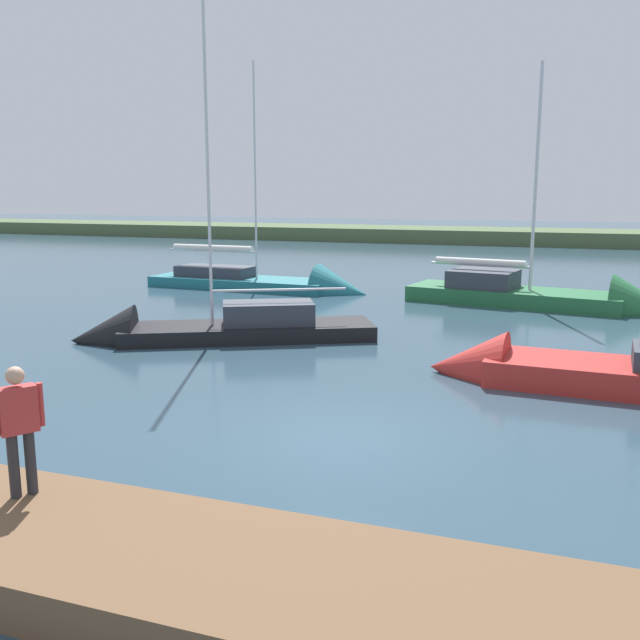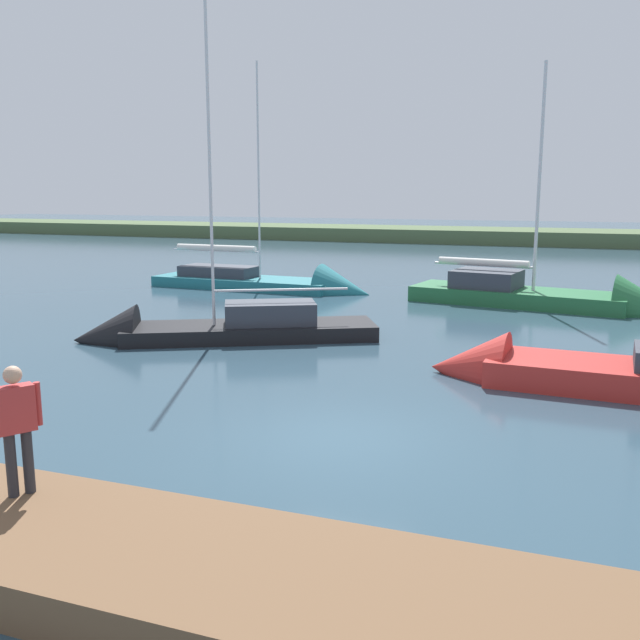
{
  "view_description": "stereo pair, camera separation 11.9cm",
  "coord_description": "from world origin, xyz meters",
  "px_view_note": "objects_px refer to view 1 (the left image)",
  "views": [
    {
      "loc": [
        -3.77,
        11.77,
        4.54
      ],
      "look_at": [
        0.96,
        -1.55,
        1.91
      ],
      "focal_mm": 38.95,
      "sensor_mm": 36.0,
      "label": 1
    },
    {
      "loc": [
        -3.89,
        11.73,
        4.54
      ],
      "look_at": [
        0.96,
        -1.55,
        1.91
      ],
      "focal_mm": 38.95,
      "sensor_mm": 36.0,
      "label": 2
    }
  ],
  "objects_px": {
    "sailboat_inner_slip": "(199,334)",
    "person_on_dock": "(19,421)",
    "sailboat_outer_mooring": "(605,379)",
    "sailboat_mid_channel": "(559,302)",
    "sailboat_near_dock": "(276,288)"
  },
  "relations": [
    {
      "from": "sailboat_inner_slip",
      "to": "person_on_dock",
      "type": "height_order",
      "value": "sailboat_inner_slip"
    },
    {
      "from": "sailboat_inner_slip",
      "to": "sailboat_outer_mooring",
      "type": "distance_m",
      "value": 11.65
    },
    {
      "from": "sailboat_inner_slip",
      "to": "person_on_dock",
      "type": "distance_m",
      "value": 12.38
    },
    {
      "from": "sailboat_mid_channel",
      "to": "sailboat_near_dock",
      "type": "height_order",
      "value": "sailboat_near_dock"
    },
    {
      "from": "sailboat_mid_channel",
      "to": "person_on_dock",
      "type": "relative_size",
      "value": 6.03
    },
    {
      "from": "sailboat_inner_slip",
      "to": "sailboat_mid_channel",
      "type": "distance_m",
      "value": 14.48
    },
    {
      "from": "sailboat_near_dock",
      "to": "sailboat_outer_mooring",
      "type": "bearing_deg",
      "value": -39.83
    },
    {
      "from": "sailboat_outer_mooring",
      "to": "person_on_dock",
      "type": "height_order",
      "value": "sailboat_outer_mooring"
    },
    {
      "from": "sailboat_mid_channel",
      "to": "person_on_dock",
      "type": "bearing_deg",
      "value": -96.55
    },
    {
      "from": "sailboat_near_dock",
      "to": "person_on_dock",
      "type": "relative_size",
      "value": 6.53
    },
    {
      "from": "sailboat_near_dock",
      "to": "person_on_dock",
      "type": "xyz_separation_m",
      "value": [
        -6.06,
        22.65,
        1.49
      ]
    },
    {
      "from": "sailboat_inner_slip",
      "to": "sailboat_outer_mooring",
      "type": "relative_size",
      "value": 0.98
    },
    {
      "from": "sailboat_outer_mooring",
      "to": "sailboat_near_dock",
      "type": "distance_m",
      "value": 18.57
    },
    {
      "from": "sailboat_mid_channel",
      "to": "sailboat_inner_slip",
      "type": "bearing_deg",
      "value": -125.79
    },
    {
      "from": "sailboat_near_dock",
      "to": "sailboat_inner_slip",
      "type": "bearing_deg",
      "value": -76.33
    }
  ]
}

